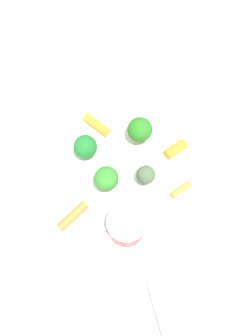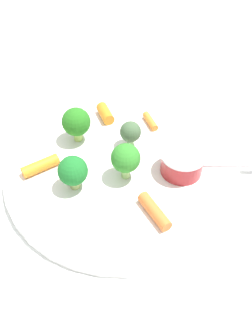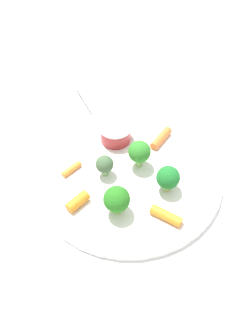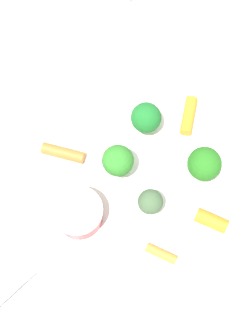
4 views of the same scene
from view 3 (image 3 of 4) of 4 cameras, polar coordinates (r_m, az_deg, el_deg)
ground_plane at (r=0.58m, az=0.49°, el=-1.24°), size 2.40×2.40×0.00m
plate at (r=0.58m, az=0.49°, el=-0.87°), size 0.30×0.30×0.01m
sauce_cup at (r=0.61m, az=-1.28°, el=5.76°), size 0.06×0.06×0.03m
broccoli_floret_0 at (r=0.53m, az=6.79°, el=-1.60°), size 0.04×0.04×0.05m
broccoli_floret_1 at (r=0.55m, az=-3.47°, el=0.55°), size 0.03×0.03×0.04m
broccoli_floret_2 at (r=0.56m, az=2.18°, el=2.57°), size 0.04×0.04×0.05m
broccoli_floret_3 at (r=0.50m, az=-1.51°, el=-5.11°), size 0.04×0.04×0.05m
carrot_stick_0 at (r=0.61m, az=5.68°, el=4.82°), size 0.04×0.05×0.01m
carrot_stick_1 at (r=0.57m, az=-8.78°, el=-0.16°), size 0.03×0.04×0.01m
carrot_stick_2 at (r=0.52m, az=6.50°, el=-7.63°), size 0.05×0.04×0.01m
carrot_stick_3 at (r=0.53m, az=-7.81°, el=-5.39°), size 0.03×0.04×0.02m
fork at (r=0.67m, az=-5.16°, el=8.72°), size 0.20×0.04×0.00m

